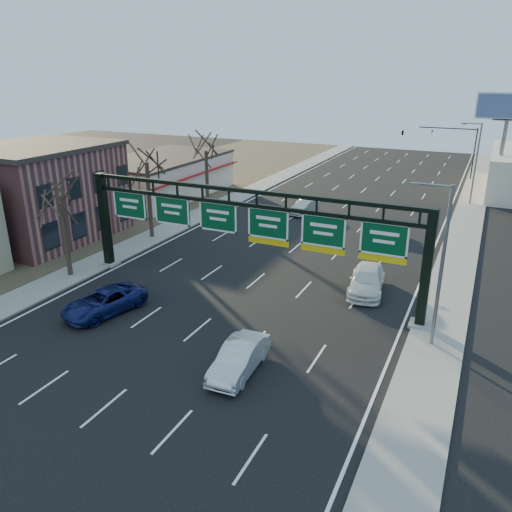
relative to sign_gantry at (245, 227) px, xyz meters
The scene contains 20 objects.
ground 9.24m from the sign_gantry, 91.15° to the right, with size 160.00×160.00×0.00m, color black.
sidewalk_left 18.24m from the sign_gantry, 137.20° to the left, with size 3.00×120.00×0.12m, color gray.
sidewalk_right 18.02m from the sign_gantry, 43.51° to the left, with size 3.00×120.00×0.12m, color gray.
dirt_strip_left 28.25m from the sign_gantry, 154.50° to the left, with size 21.00×120.00×0.06m, color #473D2B.
lane_markings 12.86m from the sign_gantry, 90.76° to the left, with size 21.60×120.00×0.01m, color white.
sign_gantry is the anchor object (origin of this frame).
brick_block 21.87m from the sign_gantry, behind, with size 10.40×12.40×8.30m.
cream_strip 30.24m from the sign_gantry, 135.86° to the left, with size 10.90×18.40×4.70m.
tree_gantry 13.53m from the sign_gantry, 166.97° to the right, with size 3.60×3.60×8.48m.
tree_mid 15.08m from the sign_gantry, 151.63° to the left, with size 3.60×3.60×9.24m.
tree_far 21.57m from the sign_gantry, 127.32° to the left, with size 3.60×3.60×8.86m.
streetlight_near 12.48m from the sign_gantry, ahead, with size 2.15×0.22×9.00m.
streetlight_far 34.29m from the sign_gantry, 68.96° to the left, with size 2.15×0.22×9.00m.
billboard_right 40.09m from the sign_gantry, 68.14° to the left, with size 7.00×0.50×12.00m.
traffic_signal_mast 47.33m from the sign_gantry, 83.29° to the left, with size 10.16×0.54×7.00m.
car_blue_suv 10.07m from the sign_gantry, 134.80° to the right, with size 2.48×5.39×1.50m, color #131953.
car_silver_sedan 10.43m from the sign_gantry, 65.49° to the right, with size 1.63×4.67×1.54m, color silver.
car_white_wagon 9.14m from the sign_gantry, 25.77° to the left, with size 2.22×5.45×1.58m, color white.
car_grey_far 17.63m from the sign_gantry, 70.78° to the left, with size 1.63×4.05×1.38m, color #414446.
car_silver_distant 21.11m from the sign_gantry, 98.94° to the left, with size 1.49×4.29×1.41m, color #A7A8AC.
Camera 1 is at (14.13, -19.95, 14.24)m, focal length 35.00 mm.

